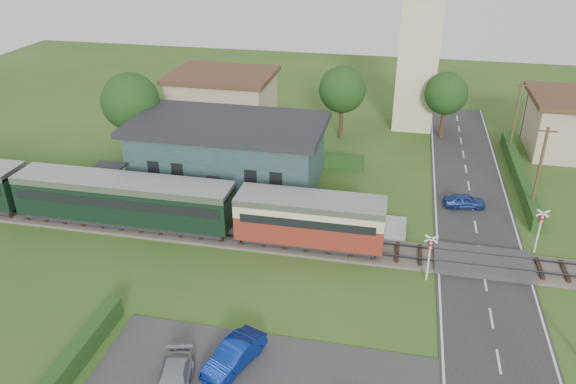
% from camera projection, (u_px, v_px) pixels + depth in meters
% --- Properties ---
extents(ground, '(120.00, 120.00, 0.00)m').
position_uv_depth(ground, '(326.00, 264.00, 36.75)').
color(ground, '#2D4C19').
extents(railway_track, '(76.00, 3.20, 0.49)m').
position_uv_depth(railway_track, '(330.00, 247.00, 38.45)').
color(railway_track, '#4C443D').
rests_on(railway_track, ground).
extents(road, '(6.00, 70.00, 0.05)m').
position_uv_depth(road, '(485.00, 283.00, 34.88)').
color(road, '#28282B').
rests_on(road, ground).
extents(crossing_deck, '(6.20, 3.40, 0.45)m').
position_uv_depth(crossing_deck, '(483.00, 262.00, 36.54)').
color(crossing_deck, '#333335').
rests_on(crossing_deck, ground).
extents(platform, '(30.00, 3.00, 0.45)m').
position_uv_depth(platform, '(207.00, 209.00, 43.06)').
color(platform, gray).
rests_on(platform, ground).
extents(equipment_hut, '(2.30, 2.30, 2.55)m').
position_uv_depth(equipment_hut, '(109.00, 182.00, 43.86)').
color(equipment_hut, beige).
rests_on(equipment_hut, platform).
extents(station_building, '(16.00, 9.00, 5.30)m').
position_uv_depth(station_building, '(229.00, 151.00, 47.01)').
color(station_building, '#273D3F').
rests_on(station_building, ground).
extents(train, '(43.20, 2.90, 3.40)m').
position_uv_depth(train, '(84.00, 195.00, 40.92)').
color(train, '#232328').
rests_on(train, ground).
extents(church_tower, '(6.00, 6.00, 17.60)m').
position_uv_depth(church_tower, '(421.00, 29.00, 55.69)').
color(church_tower, beige).
rests_on(church_tower, ground).
extents(house_west, '(10.80, 8.80, 5.50)m').
position_uv_depth(house_west, '(223.00, 97.00, 60.14)').
color(house_west, tan).
rests_on(house_west, ground).
extents(house_east, '(8.80, 8.80, 5.50)m').
position_uv_depth(house_east, '(575.00, 124.00, 52.74)').
color(house_east, tan).
rests_on(house_east, ground).
extents(hedge_carpark, '(0.80, 9.00, 1.20)m').
position_uv_depth(hedge_carpark, '(73.00, 360.00, 28.05)').
color(hedge_carpark, '#193814').
rests_on(hedge_carpark, ground).
extents(hedge_roadside, '(0.80, 18.00, 1.20)m').
position_uv_depth(hedge_roadside, '(519.00, 174.00, 47.82)').
color(hedge_roadside, '#193814').
rests_on(hedge_roadside, ground).
extents(hedge_station, '(22.00, 0.80, 1.30)m').
position_uv_depth(hedge_station, '(244.00, 153.00, 51.87)').
color(hedge_station, '#193814').
rests_on(hedge_station, ground).
extents(tree_a, '(5.20, 5.20, 8.00)m').
position_uv_depth(tree_a, '(131.00, 102.00, 50.29)').
color(tree_a, '#332316').
rests_on(tree_a, ground).
extents(tree_b, '(4.60, 4.60, 7.34)m').
position_uv_depth(tree_b, '(342.00, 90.00, 54.97)').
color(tree_b, '#332316').
rests_on(tree_b, ground).
extents(tree_c, '(4.20, 4.20, 6.78)m').
position_uv_depth(tree_c, '(446.00, 94.00, 55.02)').
color(tree_c, '#332316').
rests_on(tree_c, ground).
extents(utility_pole_c, '(1.40, 0.22, 7.00)m').
position_uv_depth(utility_pole_c, '(539.00, 171.00, 41.22)').
color(utility_pole_c, '#473321').
rests_on(utility_pole_c, ground).
extents(utility_pole_d, '(1.40, 0.22, 7.00)m').
position_uv_depth(utility_pole_d, '(515.00, 118.00, 51.70)').
color(utility_pole_d, '#473321').
rests_on(utility_pole_d, ground).
extents(crossing_signal_near, '(0.84, 0.28, 3.28)m').
position_uv_depth(crossing_signal_near, '(430.00, 251.00, 34.24)').
color(crossing_signal_near, silver).
rests_on(crossing_signal_near, ground).
extents(crossing_signal_far, '(0.84, 0.28, 3.28)m').
position_uv_depth(crossing_signal_far, '(540.00, 225.00, 37.10)').
color(crossing_signal_far, silver).
rests_on(crossing_signal_far, ground).
extents(streetlamp_west, '(0.30, 0.30, 5.15)m').
position_uv_depth(streetlamp_west, '(142.00, 105.00, 56.96)').
color(streetlamp_west, '#3F3F47').
rests_on(streetlamp_west, ground).
extents(streetlamp_east, '(0.30, 0.30, 5.15)m').
position_uv_depth(streetlamp_east, '(526.00, 108.00, 56.00)').
color(streetlamp_east, '#3F3F47').
rests_on(streetlamp_east, ground).
extents(car_on_road, '(3.34, 1.79, 1.08)m').
position_uv_depth(car_on_road, '(464.00, 201.00, 43.49)').
color(car_on_road, navy).
rests_on(car_on_road, road).
extents(car_park_blue, '(2.65, 4.19, 1.30)m').
position_uv_depth(car_park_blue, '(234.00, 355.00, 28.22)').
color(car_park_blue, navy).
rests_on(car_park_blue, car_park).
extents(car_park_silver, '(2.50, 4.30, 1.17)m').
position_uv_depth(car_park_silver, '(174.00, 381.00, 26.72)').
color(car_park_silver, '#949AA4').
rests_on(car_park_silver, car_park).
extents(pedestrian_near, '(0.71, 0.55, 1.72)m').
position_uv_depth(pedestrian_near, '(314.00, 211.00, 40.55)').
color(pedestrian_near, gray).
rests_on(pedestrian_near, platform).
extents(pedestrian_far, '(0.78, 0.90, 1.56)m').
position_uv_depth(pedestrian_far, '(115.00, 191.00, 43.50)').
color(pedestrian_far, gray).
rests_on(pedestrian_far, platform).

